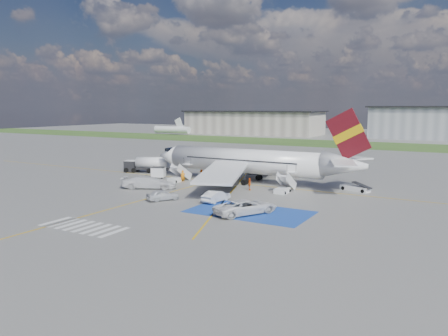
{
  "coord_description": "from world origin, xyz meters",
  "views": [
    {
      "loc": [
        31.89,
        -48.13,
        11.97
      ],
      "look_at": [
        1.66,
        4.63,
        3.5
      ],
      "focal_mm": 35.0,
      "sensor_mm": 36.0,
      "label": 1
    }
  ],
  "objects_px": {
    "fuel_tanker": "(148,166)",
    "van_white_b": "(149,181)",
    "car_silver_b": "(216,196)",
    "van_white_a": "(246,204)",
    "airliner": "(252,162)",
    "car_silver_a": "(163,195)",
    "belt_loader": "(355,189)",
    "gpu_cart": "(158,173)"
  },
  "relations": [
    {
      "from": "fuel_tanker",
      "to": "van_white_b",
      "type": "relative_size",
      "value": 1.44
    },
    {
      "from": "car_silver_b",
      "to": "van_white_a",
      "type": "height_order",
      "value": "van_white_a"
    },
    {
      "from": "airliner",
      "to": "van_white_b",
      "type": "bearing_deg",
      "value": -132.09
    },
    {
      "from": "car_silver_a",
      "to": "van_white_b",
      "type": "distance_m",
      "value": 9.02
    },
    {
      "from": "fuel_tanker",
      "to": "van_white_a",
      "type": "height_order",
      "value": "fuel_tanker"
    },
    {
      "from": "airliner",
      "to": "car_silver_a",
      "type": "distance_m",
      "value": 18.59
    },
    {
      "from": "airliner",
      "to": "belt_loader",
      "type": "xyz_separation_m",
      "value": [
        16.06,
        1.07,
        -3.05
      ]
    },
    {
      "from": "gpu_cart",
      "to": "belt_loader",
      "type": "relative_size",
      "value": 0.55
    },
    {
      "from": "belt_loader",
      "to": "car_silver_a",
      "type": "distance_m",
      "value": 27.7
    },
    {
      "from": "gpu_cart",
      "to": "fuel_tanker",
      "type": "bearing_deg",
      "value": 125.5
    },
    {
      "from": "van_white_a",
      "to": "van_white_b",
      "type": "height_order",
      "value": "van_white_b"
    },
    {
      "from": "van_white_a",
      "to": "car_silver_b",
      "type": "bearing_deg",
      "value": -3.48
    },
    {
      "from": "car_silver_a",
      "to": "car_silver_b",
      "type": "distance_m",
      "value": 6.98
    },
    {
      "from": "gpu_cart",
      "to": "van_white_a",
      "type": "relative_size",
      "value": 0.44
    },
    {
      "from": "belt_loader",
      "to": "van_white_a",
      "type": "relative_size",
      "value": 0.8
    },
    {
      "from": "car_silver_a",
      "to": "van_white_b",
      "type": "xyz_separation_m",
      "value": [
        -6.97,
        5.71,
        0.46
      ]
    },
    {
      "from": "car_silver_a",
      "to": "van_white_a",
      "type": "relative_size",
      "value": 0.71
    },
    {
      "from": "gpu_cart",
      "to": "car_silver_b",
      "type": "relative_size",
      "value": 0.58
    },
    {
      "from": "gpu_cart",
      "to": "car_silver_b",
      "type": "height_order",
      "value": "gpu_cart"
    },
    {
      "from": "gpu_cart",
      "to": "van_white_b",
      "type": "height_order",
      "value": "van_white_b"
    },
    {
      "from": "car_silver_b",
      "to": "belt_loader",
      "type": "bearing_deg",
      "value": -125.7
    },
    {
      "from": "gpu_cart",
      "to": "car_silver_b",
      "type": "xyz_separation_m",
      "value": [
        18.33,
        -11.48,
        -0.11
      ]
    },
    {
      "from": "airliner",
      "to": "belt_loader",
      "type": "distance_m",
      "value": 16.39
    },
    {
      "from": "car_silver_b",
      "to": "airliner",
      "type": "bearing_deg",
      "value": -76.94
    },
    {
      "from": "van_white_a",
      "to": "airliner",
      "type": "bearing_deg",
      "value": -37.8
    },
    {
      "from": "fuel_tanker",
      "to": "gpu_cart",
      "type": "xyz_separation_m",
      "value": [
        5.75,
        -4.12,
        -0.36
      ]
    },
    {
      "from": "airliner",
      "to": "car_silver_b",
      "type": "distance_m",
      "value": 15.69
    },
    {
      "from": "gpu_cart",
      "to": "car_silver_a",
      "type": "bearing_deg",
      "value": -68.84
    },
    {
      "from": "van_white_a",
      "to": "car_silver_a",
      "type": "bearing_deg",
      "value": 22.79
    },
    {
      "from": "fuel_tanker",
      "to": "belt_loader",
      "type": "bearing_deg",
      "value": -19.13
    },
    {
      "from": "belt_loader",
      "to": "van_white_b",
      "type": "relative_size",
      "value": 0.79
    },
    {
      "from": "van_white_b",
      "to": "car_silver_b",
      "type": "bearing_deg",
      "value": -128.55
    },
    {
      "from": "airliner",
      "to": "gpu_cart",
      "type": "height_order",
      "value": "airliner"
    },
    {
      "from": "airliner",
      "to": "gpu_cart",
      "type": "bearing_deg",
      "value": -166.62
    },
    {
      "from": "car_silver_a",
      "to": "van_white_b",
      "type": "bearing_deg",
      "value": -9.42
    },
    {
      "from": "airliner",
      "to": "van_white_a",
      "type": "relative_size",
      "value": 6.26
    },
    {
      "from": "fuel_tanker",
      "to": "van_white_a",
      "type": "bearing_deg",
      "value": -52.9
    },
    {
      "from": "fuel_tanker",
      "to": "car_silver_a",
      "type": "distance_m",
      "value": 25.39
    },
    {
      "from": "belt_loader",
      "to": "car_silver_a",
      "type": "relative_size",
      "value": 1.12
    },
    {
      "from": "airliner",
      "to": "fuel_tanker",
      "type": "distance_m",
      "value": 21.82
    },
    {
      "from": "belt_loader",
      "to": "car_silver_a",
      "type": "xyz_separation_m",
      "value": [
        -20.14,
        -19.02,
        0.38
      ]
    },
    {
      "from": "car_silver_b",
      "to": "van_white_a",
      "type": "distance_m",
      "value": 7.31
    }
  ]
}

